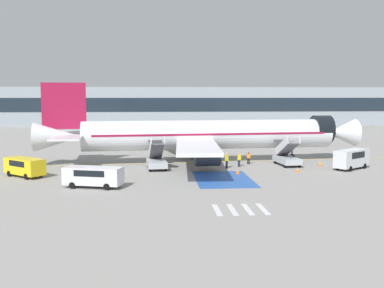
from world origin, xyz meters
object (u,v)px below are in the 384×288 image
at_px(terminal_building, 204,106).
at_px(ground_crew_1, 239,159).
at_px(airliner, 205,135).
at_px(boarding_stairs_forward, 287,158).
at_px(traffic_cone_1, 238,171).
at_px(service_van_0, 93,175).
at_px(ground_crew_0, 249,157).
at_px(fuel_tanker, 148,133).
at_px(ground_crew_2, 227,159).
at_px(service_van_3, 352,158).
at_px(traffic_cone_0, 297,170).
at_px(service_van_2, 25,166).
at_px(traffic_cone_2, 320,164).
at_px(boarding_stairs_aft, 157,161).

bearing_deg(terminal_building, ground_crew_1, -92.96).
distance_m(airliner, boarding_stairs_forward, 11.00).
distance_m(traffic_cone_1, terminal_building, 86.30).
bearing_deg(service_van_0, traffic_cone_1, -51.33).
relative_size(boarding_stairs_forward, ground_crew_1, 3.04).
bearing_deg(ground_crew_0, fuel_tanker, -61.51).
relative_size(airliner, ground_crew_2, 23.20).
height_order(airliner, boarding_stairs_forward, airliner).
bearing_deg(service_van_3, terminal_building, 150.22).
xyz_separation_m(ground_crew_2, traffic_cone_0, (7.74, -3.27, -0.81)).
xyz_separation_m(boarding_stairs_forward, service_van_2, (-30.73, -5.60, 0.25)).
bearing_deg(ground_crew_1, terminal_building, -104.73).
distance_m(airliner, service_van_0, 20.11).
relative_size(service_van_0, terminal_building, 0.04).
height_order(boarding_stairs_forward, ground_crew_2, boarding_stairs_forward).
relative_size(boarding_stairs_forward, service_van_0, 0.91).
bearing_deg(fuel_tanker, traffic_cone_2, 45.21).
distance_m(boarding_stairs_aft, ground_crew_0, 12.09).
height_order(fuel_tanker, service_van_3, fuel_tanker).
bearing_deg(traffic_cone_1, ground_crew_2, 98.77).
height_order(ground_crew_1, traffic_cone_2, ground_crew_1).
distance_m(boarding_stairs_aft, service_van_3, 23.36).
relative_size(ground_crew_0, ground_crew_1, 0.91).
bearing_deg(boarding_stairs_forward, ground_crew_0, 159.45).
xyz_separation_m(airliner, traffic_cone_1, (2.71, -9.30, -3.34)).
relative_size(service_van_0, ground_crew_0, 3.69).
bearing_deg(ground_crew_1, traffic_cone_1, 66.10).
bearing_deg(traffic_cone_2, terminal_building, 94.30).
distance_m(service_van_2, ground_crew_0, 26.97).
relative_size(service_van_0, traffic_cone_1, 10.67).
bearing_deg(boarding_stairs_aft, traffic_cone_1, -30.00).
bearing_deg(traffic_cone_2, ground_crew_1, 179.12).
distance_m(ground_crew_0, traffic_cone_1, 7.50).
bearing_deg(service_van_0, ground_crew_2, -38.57).
bearing_deg(terminal_building, traffic_cone_2, -85.70).
xyz_separation_m(ground_crew_0, ground_crew_1, (-1.60, -1.97, 0.11)).
xyz_separation_m(service_van_3, traffic_cone_0, (-7.04, -1.40, -1.13)).
bearing_deg(traffic_cone_2, service_van_0, -157.18).
xyz_separation_m(service_van_2, ground_crew_1, (24.47, 4.93, -0.20)).
xyz_separation_m(ground_crew_1, traffic_cone_0, (6.04, -4.27, -0.75)).
xyz_separation_m(boarding_stairs_aft, traffic_cone_0, (16.23, -3.52, -0.73)).
relative_size(ground_crew_1, traffic_cone_1, 3.19).
xyz_separation_m(airliner, boarding_stairs_aft, (-6.40, -5.04, -2.62)).
distance_m(ground_crew_1, traffic_cone_1, 5.18).
distance_m(boarding_stairs_forward, traffic_cone_1, 9.30).
xyz_separation_m(service_van_2, traffic_cone_0, (30.51, 0.67, -0.95)).
bearing_deg(service_van_2, ground_crew_1, 141.92).
bearing_deg(service_van_2, ground_crew_2, 140.31).
xyz_separation_m(service_van_3, ground_crew_2, (-14.77, 1.87, -0.32)).
bearing_deg(ground_crew_2, fuel_tanker, 153.25).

